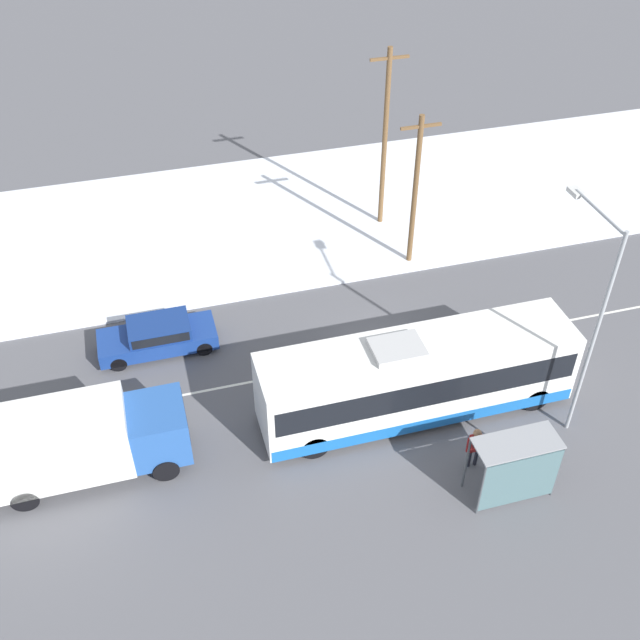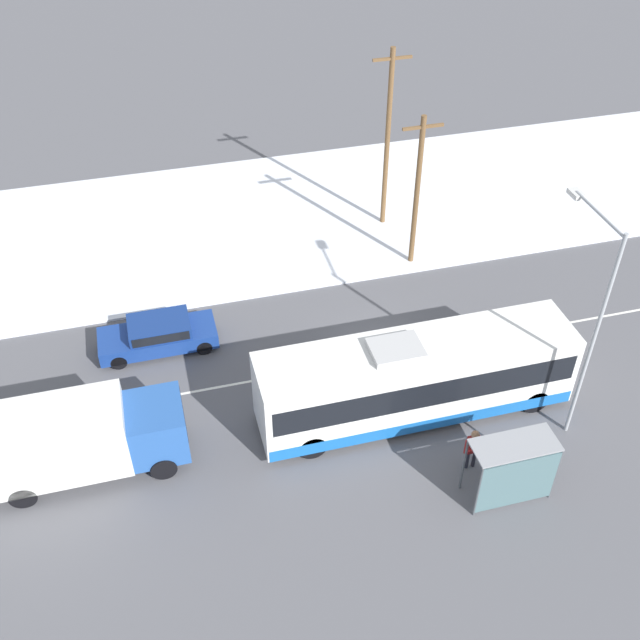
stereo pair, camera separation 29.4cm
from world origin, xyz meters
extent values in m
plane|color=#56565B|center=(0.00, 0.00, 0.00)|extent=(120.00, 120.00, 0.00)
cube|color=silver|center=(0.00, 11.37, 0.06)|extent=(80.00, 12.56, 0.12)
cube|color=silver|center=(0.00, 0.00, 0.00)|extent=(60.00, 0.12, 0.00)
cube|color=white|center=(0.08, -3.07, 1.71)|extent=(11.45, 2.55, 2.86)
cube|color=black|center=(0.08, -3.07, 2.05)|extent=(10.99, 2.57, 1.09)
cube|color=blue|center=(0.08, -3.07, 0.53)|extent=(11.34, 2.57, 0.52)
cube|color=#B2B2B2|center=(-0.77, -3.07, 3.26)|extent=(1.80, 1.40, 0.24)
cylinder|color=black|center=(4.41, -4.20, 0.50)|extent=(1.00, 0.28, 1.00)
cylinder|color=black|center=(4.41, -1.93, 0.50)|extent=(1.00, 0.28, 1.00)
cylinder|color=black|center=(-4.04, -4.20, 0.50)|extent=(1.00, 0.28, 1.00)
cylinder|color=black|center=(-4.04, -1.93, 0.50)|extent=(1.00, 0.28, 1.00)
cube|color=silver|center=(-12.61, -2.77, 1.67)|extent=(5.11, 2.30, 2.34)
cube|color=#2856A3|center=(-9.10, -2.77, 1.41)|extent=(1.90, 2.18, 1.83)
cube|color=black|center=(-8.17, -2.77, 1.78)|extent=(0.06, 1.96, 0.80)
cylinder|color=black|center=(-9.10, -3.79, 0.45)|extent=(0.90, 0.26, 0.90)
cylinder|color=black|center=(-9.10, -1.75, 0.45)|extent=(0.90, 0.26, 0.90)
cylinder|color=black|center=(-13.63, -3.79, 0.45)|extent=(0.90, 0.26, 0.90)
cylinder|color=black|center=(-13.63, -1.75, 0.45)|extent=(0.90, 0.26, 0.90)
cube|color=navy|center=(-8.64, 2.87, 0.54)|extent=(4.67, 1.80, 0.63)
cube|color=navy|center=(-8.53, 2.87, 1.11)|extent=(2.43, 1.66, 0.51)
cube|color=black|center=(-8.53, 2.87, 1.12)|extent=(2.23, 1.69, 0.41)
cylinder|color=black|center=(-10.28, 2.08, 0.32)|extent=(0.64, 0.22, 0.64)
cylinder|color=black|center=(-10.28, 3.66, 0.32)|extent=(0.64, 0.22, 0.64)
cylinder|color=black|center=(-6.91, 2.08, 0.32)|extent=(0.64, 0.22, 0.64)
cylinder|color=black|center=(-6.91, 3.66, 0.32)|extent=(0.64, 0.22, 0.64)
cylinder|color=#23232D|center=(0.94, -6.06, 0.41)|extent=(0.12, 0.12, 0.81)
cylinder|color=#23232D|center=(1.19, -6.06, 0.41)|extent=(0.12, 0.12, 0.81)
cube|color=maroon|center=(1.06, -6.06, 1.15)|extent=(0.43, 0.23, 0.67)
sphere|color=#8E6647|center=(1.06, -6.06, 1.63)|extent=(0.28, 0.28, 0.28)
cylinder|color=maroon|center=(0.80, -6.06, 1.12)|extent=(0.11, 0.11, 0.64)
cylinder|color=maroon|center=(1.33, -6.06, 1.12)|extent=(0.11, 0.11, 0.64)
cube|color=gray|center=(1.73, -7.36, 2.37)|extent=(2.77, 1.20, 0.06)
cube|color=slate|center=(1.73, -7.94, 1.20)|extent=(2.66, 0.04, 2.16)
cylinder|color=#474C51|center=(0.39, -6.80, 1.17)|extent=(0.08, 0.08, 2.34)
cylinder|color=#474C51|center=(3.08, -6.80, 1.17)|extent=(0.08, 0.08, 2.34)
cylinder|color=#474C51|center=(0.39, -7.92, 1.17)|extent=(0.08, 0.08, 2.34)
cylinder|color=#474C51|center=(3.08, -7.92, 1.17)|extent=(0.08, 0.08, 2.34)
cylinder|color=#9EA3A8|center=(5.13, -5.39, 4.21)|extent=(0.14, 0.14, 8.42)
cylinder|color=#9EA3A8|center=(5.13, -4.01, 8.27)|extent=(0.10, 2.75, 0.10)
cube|color=silver|center=(5.13, -2.64, 8.20)|extent=(0.36, 0.60, 0.16)
cylinder|color=brown|center=(3.33, 5.91, 3.65)|extent=(0.24, 0.24, 7.30)
cube|color=brown|center=(3.33, 5.91, 6.80)|extent=(1.80, 0.12, 0.12)
cylinder|color=brown|center=(3.13, 9.47, 4.44)|extent=(0.24, 0.24, 8.88)
cube|color=brown|center=(3.13, 9.47, 8.38)|extent=(1.80, 0.12, 0.12)
camera|label=1|loc=(-8.46, -20.67, 20.35)|focal=42.00mm
camera|label=2|loc=(-8.18, -20.75, 20.35)|focal=42.00mm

